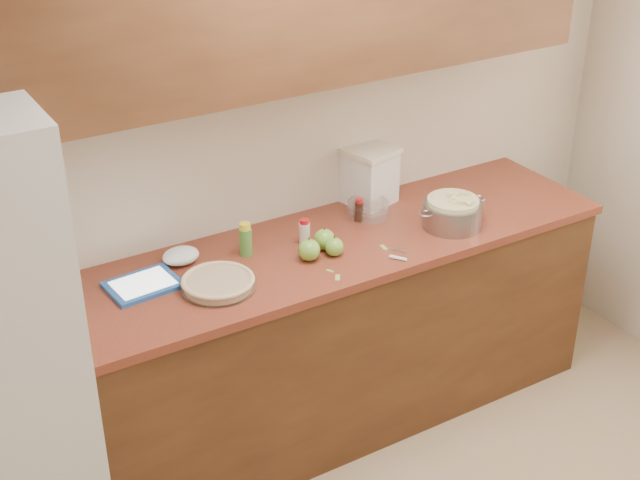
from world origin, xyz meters
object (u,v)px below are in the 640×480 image
colander (452,213)px  flour_canister (369,174)px  tablet (143,285)px  pie (218,283)px

colander → flour_canister: bearing=113.7°
flour_canister → tablet: 1.19m
pie → flour_canister: size_ratio=1.10×
colander → tablet: size_ratio=1.22×
colander → tablet: 1.36m
pie → tablet: size_ratio=1.03×
pie → colander: bearing=-2.5°
pie → colander: size_ratio=0.84×
flour_canister → pie: bearing=-159.5°
flour_canister → tablet: size_ratio=0.93×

